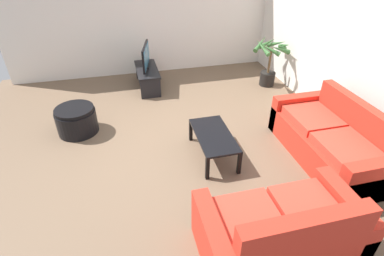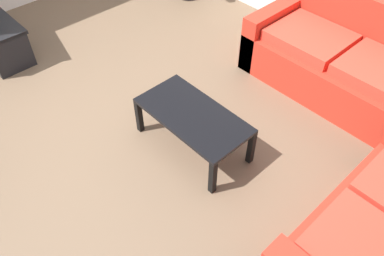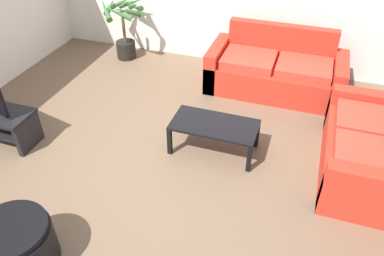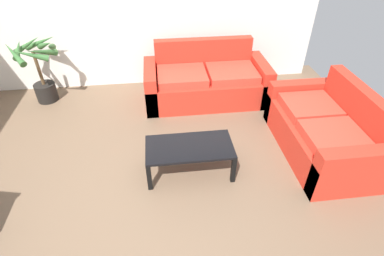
% 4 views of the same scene
% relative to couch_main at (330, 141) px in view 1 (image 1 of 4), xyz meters
% --- Properties ---
extents(ground_plane, '(6.60, 6.60, 0.00)m').
position_rel_couch_main_xyz_m(ground_plane, '(-1.01, -2.28, -0.30)').
color(ground_plane, brown).
extents(wall_back, '(6.00, 0.06, 2.70)m').
position_rel_couch_main_xyz_m(wall_back, '(-1.01, 0.72, 1.05)').
color(wall_back, silver).
rests_on(wall_back, ground).
extents(wall_left, '(0.06, 6.00, 2.70)m').
position_rel_couch_main_xyz_m(wall_left, '(-4.01, -2.28, 1.05)').
color(wall_left, silver).
rests_on(wall_left, ground).
extents(couch_main, '(1.95, 0.90, 0.90)m').
position_rel_couch_main_xyz_m(couch_main, '(0.00, 0.00, 0.00)').
color(couch_main, red).
rests_on(couch_main, ground).
extents(couch_loveseat, '(0.90, 1.65, 0.90)m').
position_rel_couch_main_xyz_m(couch_loveseat, '(1.27, -1.48, -0.00)').
color(couch_loveseat, red).
rests_on(couch_loveseat, ground).
extents(tv_stand, '(1.10, 0.45, 0.43)m').
position_rel_couch_main_xyz_m(tv_stand, '(-3.12, -2.33, -0.02)').
color(tv_stand, black).
rests_on(tv_stand, ground).
extents(tv, '(0.82, 0.23, 0.51)m').
position_rel_couch_main_xyz_m(tv, '(-3.12, -2.33, 0.40)').
color(tv, black).
rests_on(tv, tv_stand).
extents(coffee_table, '(1.01, 0.52, 0.39)m').
position_rel_couch_main_xyz_m(coffee_table, '(-0.46, -1.66, 0.04)').
color(coffee_table, black).
rests_on(coffee_table, ground).
extents(potted_palm, '(0.77, 0.76, 1.03)m').
position_rel_couch_main_xyz_m(potted_palm, '(-2.59, 0.27, 0.25)').
color(potted_palm, black).
rests_on(potted_palm, ground).
extents(ottoman, '(0.67, 0.67, 0.46)m').
position_rel_couch_main_xyz_m(ottoman, '(-1.65, -3.71, -0.08)').
color(ottoman, black).
rests_on(ottoman, ground).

